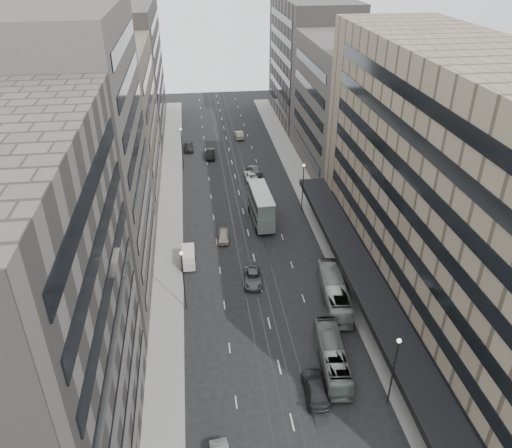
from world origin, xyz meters
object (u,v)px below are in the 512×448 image
bus_near (332,356)px  double_decker (261,206)px  panel_van (188,257)px  bus_far (334,292)px  sedan_2 (253,277)px

bus_near → double_decker: size_ratio=1.06×
double_decker → panel_van: 15.96m
double_decker → panel_van: size_ratio=2.48×
double_decker → panel_van: double_decker is taller
double_decker → bus_near: bearing=-86.7°
bus_near → bus_far: bearing=-101.0°
double_decker → sedan_2: (-3.30, -15.77, -2.15)m
bus_far → sedan_2: 10.89m
double_decker → sedan_2: bearing=-104.0°
bus_near → panel_van: (-14.66, 20.89, -0.08)m
bus_far → panel_van: bearing=-24.4°
double_decker → panel_van: (-11.65, -10.81, -1.50)m
sedan_2 → panel_van: bearing=155.1°
bus_near → panel_van: bearing=-49.7°
double_decker → bus_far: bearing=-76.3°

